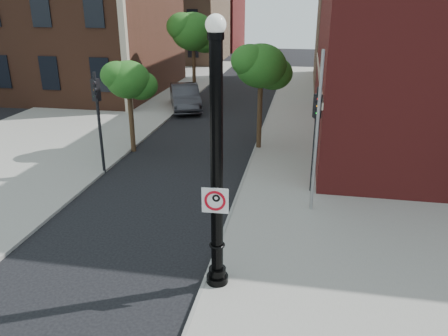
% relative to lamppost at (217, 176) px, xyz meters
% --- Properties ---
extents(ground, '(120.00, 120.00, 0.00)m').
position_rel_lamppost_xyz_m(ground, '(-2.39, 0.14, -3.14)').
color(ground, black).
rests_on(ground, ground).
extents(sidewalk_right, '(8.00, 60.00, 0.12)m').
position_rel_lamppost_xyz_m(sidewalk_right, '(3.61, 10.14, -3.08)').
color(sidewalk_right, gray).
rests_on(sidewalk_right, ground).
extents(sidewalk_left, '(10.00, 50.00, 0.12)m').
position_rel_lamppost_xyz_m(sidewalk_left, '(-11.39, 18.14, -3.08)').
color(sidewalk_left, gray).
rests_on(sidewalk_left, ground).
extents(curb_edge, '(0.10, 60.00, 0.14)m').
position_rel_lamppost_xyz_m(curb_edge, '(-0.34, 10.14, -3.07)').
color(curb_edge, gray).
rests_on(curb_edge, ground).
extents(bg_building_tan_a, '(12.00, 12.00, 12.00)m').
position_rel_lamppost_xyz_m(bg_building_tan_a, '(-14.39, 44.14, 2.86)').
color(bg_building_tan_a, brown).
rests_on(bg_building_tan_a, ground).
extents(bg_building_red, '(12.00, 12.00, 10.00)m').
position_rel_lamppost_xyz_m(bg_building_red, '(-14.39, 58.14, 1.86)').
color(bg_building_red, maroon).
rests_on(bg_building_red, ground).
extents(lamppost, '(0.57, 0.57, 6.79)m').
position_rel_lamppost_xyz_m(lamppost, '(0.00, 0.00, 0.00)').
color(lamppost, black).
rests_on(lamppost, ground).
extents(no_parking_sign, '(0.65, 0.09, 0.65)m').
position_rel_lamppost_xyz_m(no_parking_sign, '(-0.01, -0.17, -0.58)').
color(no_parking_sign, white).
rests_on(no_parking_sign, ground).
extents(parked_car, '(3.48, 5.48, 1.70)m').
position_rel_lamppost_xyz_m(parked_car, '(-6.08, 18.99, -2.28)').
color(parked_car, '#2A292E').
rests_on(parked_car, ground).
extents(traffic_signal_left, '(0.31, 0.37, 4.35)m').
position_rel_lamppost_xyz_m(traffic_signal_left, '(-6.42, 6.93, -0.20)').
color(traffic_signal_left, black).
rests_on(traffic_signal_left, ground).
extents(traffic_signal_right, '(0.32, 0.37, 4.15)m').
position_rel_lamppost_xyz_m(traffic_signal_right, '(2.41, 6.40, -0.34)').
color(traffic_signal_right, black).
rests_on(traffic_signal_right, ground).
extents(utility_pole, '(0.11, 0.11, 5.62)m').
position_rel_lamppost_xyz_m(utility_pole, '(2.41, 4.80, -0.32)').
color(utility_pole, '#999999').
rests_on(utility_pole, ground).
extents(street_tree_a, '(2.46, 2.22, 4.43)m').
position_rel_lamppost_xyz_m(street_tree_a, '(-6.24, 10.00, 0.35)').
color(street_tree_a, '#332014').
rests_on(street_tree_a, ground).
extents(street_tree_b, '(3.49, 3.16, 6.29)m').
position_rel_lamppost_xyz_m(street_tree_b, '(-5.70, 20.36, 1.83)').
color(street_tree_b, '#332014').
rests_on(street_tree_b, ground).
extents(street_tree_c, '(2.87, 2.59, 5.17)m').
position_rel_lamppost_xyz_m(street_tree_c, '(-0.15, 11.42, 0.94)').
color(street_tree_c, '#332014').
rests_on(street_tree_c, ground).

